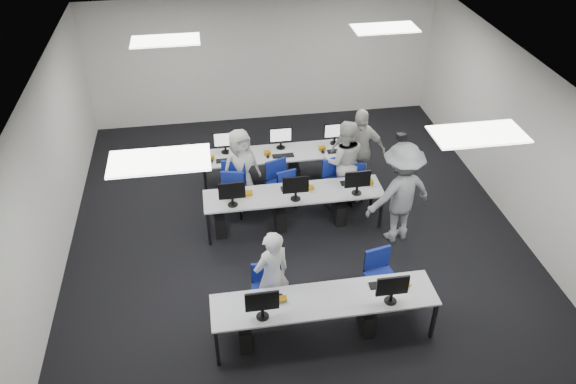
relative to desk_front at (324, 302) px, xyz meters
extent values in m
plane|color=black|center=(0.00, 2.40, -0.68)|extent=(9.00, 9.00, 0.00)
plane|color=white|center=(0.00, 2.40, 2.32)|extent=(9.00, 9.00, 0.00)
cube|color=silver|center=(0.00, 6.90, 0.82)|extent=(8.00, 0.02, 3.00)
cube|color=silver|center=(-4.00, 2.40, 0.82)|extent=(0.02, 9.00, 3.00)
cube|color=silver|center=(4.00, 2.40, 0.82)|extent=(0.02, 9.00, 3.00)
cube|color=white|center=(-2.00, 0.40, 2.30)|extent=(1.20, 0.60, 0.02)
cube|color=white|center=(2.00, 0.40, 2.30)|extent=(1.20, 0.60, 0.02)
cube|color=white|center=(-2.00, 4.40, 2.30)|extent=(1.20, 0.60, 0.02)
cube|color=white|center=(2.00, 4.40, 2.30)|extent=(1.20, 0.60, 0.02)
cube|color=#AEB1B2|center=(0.00, 0.00, 0.03)|extent=(3.20, 0.70, 0.03)
cube|color=black|center=(-1.55, -0.30, -0.33)|extent=(0.05, 0.05, 0.70)
cube|color=black|center=(-1.55, 0.30, -0.33)|extent=(0.05, 0.05, 0.70)
cube|color=black|center=(1.55, -0.30, -0.33)|extent=(0.05, 0.05, 0.70)
cube|color=black|center=(1.55, 0.30, -0.33)|extent=(0.05, 0.05, 0.70)
cube|color=#AEB1B2|center=(0.00, 2.60, 0.03)|extent=(3.20, 0.70, 0.03)
cube|color=black|center=(-1.55, 2.30, -0.33)|extent=(0.05, 0.05, 0.70)
cube|color=black|center=(-1.55, 2.90, -0.33)|extent=(0.05, 0.05, 0.70)
cube|color=black|center=(1.55, 2.30, -0.33)|extent=(0.05, 0.05, 0.70)
cube|color=black|center=(1.55, 2.90, -0.33)|extent=(0.05, 0.05, 0.70)
cube|color=#AEB1B2|center=(0.00, 4.00, 0.03)|extent=(3.20, 0.70, 0.03)
cube|color=black|center=(-1.55, 3.70, -0.33)|extent=(0.05, 0.05, 0.70)
cube|color=black|center=(-1.55, 4.30, -0.33)|extent=(0.05, 0.05, 0.70)
cube|color=black|center=(1.55, 3.70, -0.33)|extent=(0.05, 0.05, 0.70)
cube|color=black|center=(1.55, 4.30, -0.33)|extent=(0.05, 0.05, 0.70)
cube|color=#0E2DB6|center=(-0.90, -0.18, 0.35)|extent=(0.46, 0.04, 0.32)
cube|color=black|center=(-0.90, 0.14, 0.06)|extent=(0.42, 0.14, 0.02)
ellipsoid|color=black|center=(-0.60, 0.14, 0.07)|extent=(0.07, 0.10, 0.04)
cube|color=black|center=(-1.15, 0.00, -0.47)|extent=(0.18, 0.40, 0.42)
cube|color=white|center=(0.90, -0.18, 0.35)|extent=(0.46, 0.04, 0.32)
cube|color=black|center=(0.90, 0.14, 0.06)|extent=(0.42, 0.14, 0.02)
ellipsoid|color=black|center=(1.20, 0.14, 0.07)|extent=(0.07, 0.10, 0.04)
cube|color=black|center=(0.65, 0.00, -0.47)|extent=(0.18, 0.40, 0.42)
cube|color=white|center=(-1.10, 2.42, 0.35)|extent=(0.46, 0.04, 0.32)
cube|color=black|center=(-1.10, 2.74, 0.06)|extent=(0.42, 0.14, 0.02)
ellipsoid|color=black|center=(-0.80, 2.74, 0.07)|extent=(0.07, 0.10, 0.04)
cube|color=black|center=(-1.35, 2.60, -0.47)|extent=(0.18, 0.40, 0.42)
cube|color=white|center=(0.00, 2.42, 0.35)|extent=(0.46, 0.04, 0.32)
cube|color=black|center=(0.00, 2.74, 0.06)|extent=(0.42, 0.14, 0.02)
ellipsoid|color=black|center=(0.30, 2.74, 0.07)|extent=(0.07, 0.10, 0.04)
cube|color=black|center=(-0.25, 2.60, -0.47)|extent=(0.18, 0.40, 0.42)
cube|color=white|center=(1.10, 2.42, 0.35)|extent=(0.46, 0.04, 0.32)
cube|color=black|center=(1.10, 2.74, 0.06)|extent=(0.42, 0.14, 0.02)
ellipsoid|color=black|center=(1.40, 2.74, 0.07)|extent=(0.07, 0.10, 0.04)
cube|color=black|center=(0.85, 2.60, -0.47)|extent=(0.18, 0.40, 0.42)
cube|color=white|center=(-1.10, 4.18, 0.35)|extent=(0.46, 0.04, 0.32)
cube|color=black|center=(-1.10, 3.86, 0.06)|extent=(0.42, 0.14, 0.02)
ellipsoid|color=black|center=(-1.40, 3.86, 0.07)|extent=(0.07, 0.10, 0.04)
cube|color=black|center=(-0.85, 4.00, -0.47)|extent=(0.18, 0.40, 0.42)
cube|color=white|center=(0.00, 4.18, 0.35)|extent=(0.46, 0.04, 0.32)
cube|color=black|center=(0.00, 3.86, 0.06)|extent=(0.42, 0.14, 0.02)
ellipsoid|color=black|center=(-0.30, 3.86, 0.07)|extent=(0.07, 0.10, 0.04)
cube|color=black|center=(0.25, 4.00, -0.47)|extent=(0.18, 0.40, 0.42)
cube|color=white|center=(1.10, 4.18, 0.35)|extent=(0.46, 0.04, 0.32)
cube|color=black|center=(1.10, 3.86, 0.06)|extent=(0.42, 0.14, 0.02)
ellipsoid|color=black|center=(0.80, 3.86, 0.07)|extent=(0.07, 0.10, 0.04)
cube|color=black|center=(1.35, 4.00, -0.47)|extent=(0.18, 0.40, 0.42)
cube|color=navy|center=(-0.78, 0.56, -0.25)|extent=(0.44, 0.43, 0.06)
cube|color=navy|center=(-0.76, 0.74, -0.01)|extent=(0.39, 0.08, 0.34)
cube|color=navy|center=(1.02, 0.53, -0.22)|extent=(0.52, 0.51, 0.06)
cube|color=navy|center=(0.98, 0.73, 0.04)|extent=(0.42, 0.14, 0.36)
cube|color=navy|center=(-1.07, 3.22, -0.18)|extent=(0.60, 0.58, 0.06)
cube|color=navy|center=(-1.00, 3.42, 0.10)|extent=(0.45, 0.20, 0.39)
cube|color=navy|center=(-0.14, 3.25, -0.21)|extent=(0.57, 0.56, 0.06)
cube|color=navy|center=(-0.21, 3.44, 0.06)|extent=(0.42, 0.20, 0.37)
cube|color=navy|center=(0.93, 3.13, -0.21)|extent=(0.56, 0.54, 0.06)
cube|color=navy|center=(0.87, 3.33, 0.06)|extent=(0.43, 0.17, 0.37)
cube|color=navy|center=(-1.00, 3.39, -0.22)|extent=(0.52, 0.51, 0.06)
cube|color=navy|center=(-1.05, 3.19, 0.04)|extent=(0.42, 0.14, 0.36)
cube|color=navy|center=(-0.09, 3.36, -0.26)|extent=(0.49, 0.48, 0.06)
cube|color=navy|center=(-0.04, 3.18, -0.02)|extent=(0.39, 0.15, 0.33)
cube|color=navy|center=(1.27, 3.33, -0.23)|extent=(0.46, 0.45, 0.06)
cube|color=navy|center=(1.25, 3.14, 0.02)|extent=(0.41, 0.08, 0.35)
ellipsoid|color=tan|center=(-1.10, 2.66, 0.18)|extent=(0.34, 0.24, 0.26)
imported|color=beige|center=(-0.68, 0.50, 0.12)|extent=(0.69, 0.59, 1.61)
imported|color=beige|center=(1.08, 3.33, 0.16)|extent=(0.88, 0.73, 1.67)
imported|color=beige|center=(-0.86, 3.54, 0.09)|extent=(0.89, 0.75, 1.55)
imported|color=beige|center=(1.41, 3.54, 0.22)|extent=(1.11, 0.63, 1.79)
imported|color=slate|center=(1.74, 2.00, 0.27)|extent=(1.37, 1.00, 1.91)
cube|color=black|center=(1.69, 2.17, 1.29)|extent=(0.18, 0.21, 0.10)
camera|label=1|loc=(-1.39, -5.38, 5.85)|focal=35.00mm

